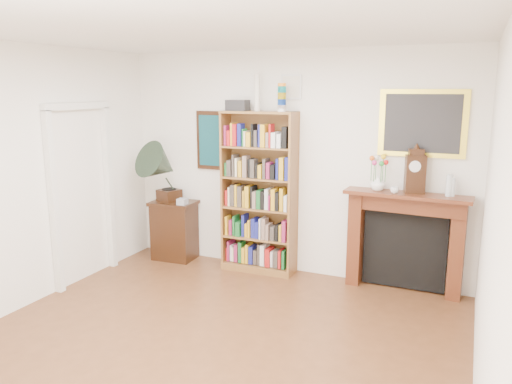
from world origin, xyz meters
TOP-DOWN VIEW (x-y plane):
  - room at (0.00, 0.00)m, footprint 4.51×5.01m
  - door_casing at (-2.21, 1.20)m, footprint 0.08×1.02m
  - teal_poster at (-1.05, 2.48)m, footprint 0.58×0.04m
  - small_picture at (0.00, 2.48)m, footprint 0.26×0.04m
  - gilt_painting at (1.55, 2.48)m, footprint 0.95×0.04m
  - bookshelf at (-0.36, 2.31)m, footprint 0.96×0.36m
  - side_cabinet at (-1.61, 2.26)m, footprint 0.62×0.47m
  - fireplace at (1.45, 2.40)m, footprint 1.41×0.40m
  - gramophone at (-1.69, 2.13)m, footprint 0.69×0.77m
  - cd_stack at (-1.40, 2.16)m, footprint 0.13×0.13m
  - mantel_clock at (1.52, 2.36)m, footprint 0.24×0.18m
  - flower_vase at (1.12, 2.35)m, footprint 0.18×0.18m
  - teacup at (1.32, 2.27)m, footprint 0.11×0.11m
  - bottle_left at (1.88, 2.35)m, footprint 0.07×0.07m
  - bottle_right at (1.92, 2.37)m, footprint 0.06×0.06m

SIDE VIEW (x-z plane):
  - side_cabinet at x=-1.61m, z-range 0.00..0.81m
  - fireplace at x=1.45m, z-range 0.11..1.28m
  - cd_stack at x=-1.40m, z-range 0.81..0.89m
  - bookshelf at x=-0.36m, z-range -0.03..2.34m
  - teacup at x=1.32m, z-range 1.18..1.25m
  - door_casing at x=-2.21m, z-range 0.18..2.35m
  - flower_vase at x=1.12m, z-range 1.18..1.35m
  - bottle_right at x=1.92m, z-range 1.18..1.38m
  - gramophone at x=-1.69m, z-range 0.87..1.72m
  - bottle_left at x=1.88m, z-range 1.18..1.42m
  - room at x=0.00m, z-range -0.01..2.81m
  - mantel_clock at x=1.52m, z-range 1.17..1.67m
  - teal_poster at x=-1.05m, z-range 1.26..2.04m
  - gilt_painting at x=1.55m, z-range 1.58..2.33m
  - small_picture at x=0.00m, z-range 2.20..2.50m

